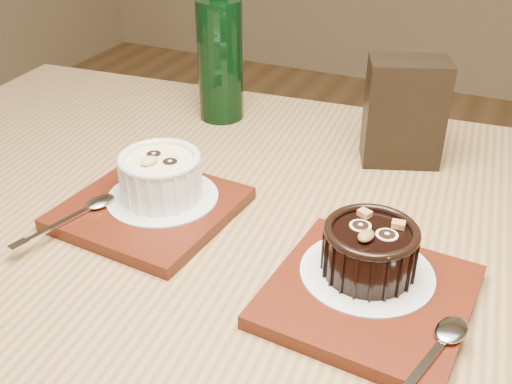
% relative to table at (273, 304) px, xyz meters
% --- Properties ---
extents(table, '(1.26, 0.90, 0.75)m').
position_rel_table_xyz_m(table, '(0.00, 0.00, 0.00)').
color(table, brown).
rests_on(table, ground).
extents(tray_left, '(0.19, 0.19, 0.01)m').
position_rel_table_xyz_m(tray_left, '(-0.15, -0.01, 0.10)').
color(tray_left, '#541B0E').
rests_on(tray_left, table).
extents(doily_left, '(0.13, 0.13, 0.00)m').
position_rel_table_xyz_m(doily_left, '(-0.15, 0.01, 0.11)').
color(doily_left, silver).
rests_on(doily_left, tray_left).
extents(ramekin_white, '(0.09, 0.09, 0.06)m').
position_rel_table_xyz_m(ramekin_white, '(-0.15, 0.01, 0.14)').
color(ramekin_white, white).
rests_on(ramekin_white, doily_left).
extents(spoon_left, '(0.06, 0.14, 0.01)m').
position_rel_table_xyz_m(spoon_left, '(-0.21, -0.07, 0.11)').
color(spoon_left, silver).
rests_on(spoon_left, tray_left).
extents(tray_right, '(0.19, 0.19, 0.01)m').
position_rel_table_xyz_m(tray_right, '(0.12, -0.05, 0.10)').
color(tray_right, '#541B0E').
rests_on(tray_right, table).
extents(doily_right, '(0.13, 0.13, 0.00)m').
position_rel_table_xyz_m(doily_right, '(0.11, -0.03, 0.11)').
color(doily_right, silver).
rests_on(doily_right, tray_right).
extents(ramekin_dark, '(0.09, 0.09, 0.05)m').
position_rel_table_xyz_m(ramekin_dark, '(0.11, -0.03, 0.14)').
color(ramekin_dark, black).
rests_on(ramekin_dark, doily_right).
extents(spoon_right, '(0.06, 0.14, 0.01)m').
position_rel_table_xyz_m(spoon_right, '(0.19, -0.11, 0.11)').
color(spoon_right, silver).
rests_on(spoon_right, tray_right).
extents(condiment_stand, '(0.11, 0.09, 0.14)m').
position_rel_table_xyz_m(condiment_stand, '(0.08, 0.24, 0.16)').
color(condiment_stand, black).
rests_on(condiment_stand, table).
extents(green_bottle, '(0.07, 0.07, 0.25)m').
position_rel_table_xyz_m(green_bottle, '(-0.21, 0.27, 0.19)').
color(green_bottle, black).
rests_on(green_bottle, table).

